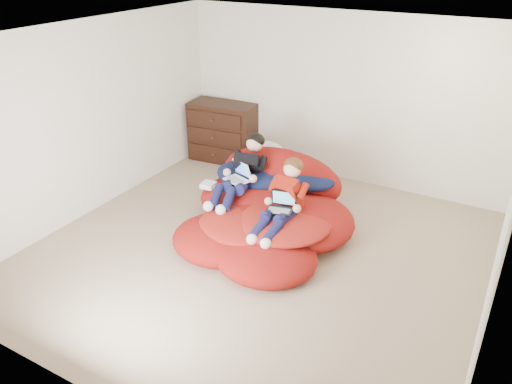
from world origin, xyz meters
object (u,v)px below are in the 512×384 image
Objects in this scene: older_boy at (243,169)px; younger_boy at (284,197)px; laptop_black at (281,205)px; dresser at (223,132)px; beanbag_pile at (268,210)px; laptop_white at (239,175)px.

older_boy is 1.19× the size of younger_boy.
dresser is at bearing 136.82° from laptop_black.
beanbag_pile is at bearing -18.67° from older_boy.
laptop_black is (0.80, -0.35, -0.06)m from laptop_white.
beanbag_pile is at bearing 142.57° from younger_boy.
older_boy is 3.25× the size of laptop_white.
dresser is 1.97m from older_boy.
older_boy is at bearing 152.63° from younger_boy.
older_boy reaches higher than beanbag_pile.
laptop_black is (2.08, -1.95, 0.08)m from dresser.
laptop_white is at bearing 174.61° from beanbag_pile.
beanbag_pile reaches higher than laptop_black.
younger_boy is (0.80, -0.41, -0.03)m from older_boy.
dresser reaches higher than laptop_black.
laptop_white is (1.28, -1.60, 0.14)m from dresser.
older_boy is (-0.46, 0.16, 0.42)m from beanbag_pile.
younger_boy is 0.10m from laptop_black.
younger_boy reaches higher than laptop_black.
older_boy is 0.90m from younger_boy.
laptop_black is (0.80, -0.46, -0.11)m from older_boy.
beanbag_pile is 0.57m from younger_boy.
dresser is 3.35× the size of laptop_black.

